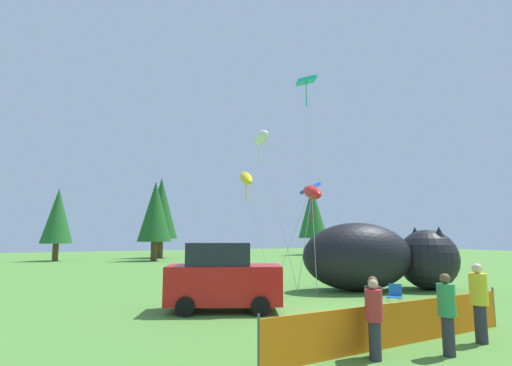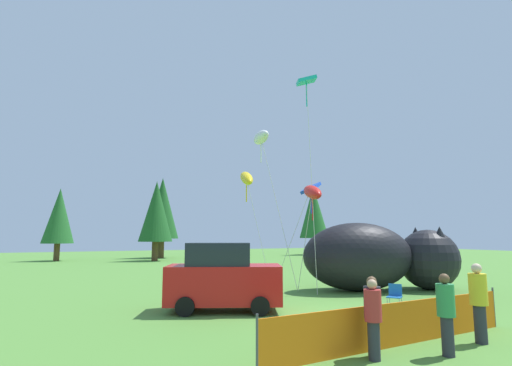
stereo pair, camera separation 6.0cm
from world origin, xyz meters
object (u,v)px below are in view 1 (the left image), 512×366
at_px(parked_car, 223,278).
at_px(spectator_in_white_shirt, 374,316).
at_px(spectator_in_red_shirt, 447,311).
at_px(kite_blue_box, 310,190).
at_px(kite_red_lizard, 312,192).
at_px(kite_yellow_hero, 246,178).
at_px(folding_chair, 395,294).
at_px(inflatable_cat, 377,259).
at_px(spectator_in_black_shirt, 374,312).
at_px(kite_teal_diamond, 306,85).
at_px(kite_white_ghost, 261,138).
at_px(spectator_in_grey_shirt, 479,299).

xyz_separation_m(parked_car, spectator_in_white_shirt, (0.87, -6.44, -0.22)).
distance_m(spectator_in_red_shirt, kite_blue_box, 12.10).
bearing_deg(kite_red_lizard, kite_yellow_hero, 107.75).
xyz_separation_m(folding_chair, inflatable_cat, (2.94, 3.96, 0.94)).
relative_size(parked_car, folding_chair, 4.90).
relative_size(parked_car, spectator_in_white_shirt, 2.59).
distance_m(inflatable_cat, spectator_in_black_shirt, 10.81).
xyz_separation_m(parked_car, kite_teal_diamond, (5.18, 2.42, 8.68)).
distance_m(parked_car, kite_red_lizard, 6.56).
relative_size(kite_yellow_hero, kite_blue_box, 1.20).
relative_size(parked_car, inflatable_cat, 0.55).
xyz_separation_m(spectator_in_white_shirt, spectator_in_red_shirt, (1.63, -0.47, 0.05)).
distance_m(inflatable_cat, kite_white_ghost, 8.23).
relative_size(inflatable_cat, spectator_in_grey_shirt, 4.12).
xyz_separation_m(inflatable_cat, spectator_in_red_shirt, (-5.96, -8.51, -0.51)).
height_order(spectator_in_grey_shirt, kite_yellow_hero, kite_yellow_hero).
bearing_deg(spectator_in_black_shirt, kite_red_lizard, 63.62).
distance_m(spectator_in_red_shirt, kite_yellow_hero, 14.19).
bearing_deg(kite_yellow_hero, spectator_in_grey_shirt, -88.76).
height_order(kite_red_lizard, kite_blue_box, kite_blue_box).
bearing_deg(parked_car, kite_white_ghost, 74.62).
height_order(inflatable_cat, kite_yellow_hero, kite_yellow_hero).
distance_m(spectator_in_grey_shirt, kite_red_lizard, 9.43).
bearing_deg(folding_chair, inflatable_cat, -160.82).
distance_m(spectator_in_red_shirt, kite_red_lizard, 10.09).
bearing_deg(folding_chair, parked_car, -57.54).
height_order(spectator_in_white_shirt, kite_red_lizard, kite_red_lizard).
height_order(inflatable_cat, spectator_in_white_shirt, inflatable_cat).
height_order(kite_blue_box, kite_teal_diamond, kite_teal_diamond).
xyz_separation_m(parked_car, spectator_in_grey_shirt, (4.10, -6.56, -0.09)).
relative_size(spectator_in_white_shirt, kite_red_lizard, 0.32).
relative_size(folding_chair, spectator_in_white_shirt, 0.53).
relative_size(spectator_in_white_shirt, kite_blue_box, 0.31).
relative_size(spectator_in_grey_shirt, kite_teal_diamond, 0.18).
distance_m(spectator_in_grey_shirt, kite_white_ghost, 12.98).
distance_m(parked_car, spectator_in_red_shirt, 7.36).
distance_m(spectator_in_black_shirt, kite_blue_box, 12.08).
distance_m(spectator_in_red_shirt, kite_white_ghost, 13.39).
relative_size(spectator_in_grey_shirt, spectator_in_white_shirt, 1.15).
relative_size(spectator_in_grey_shirt, spectator_in_red_shirt, 1.08).
distance_m(parked_car, folding_chair, 6.04).
bearing_deg(spectator_in_white_shirt, spectator_in_grey_shirt, -2.08).
height_order(folding_chair, kite_white_ghost, kite_white_ghost).
distance_m(folding_chair, spectator_in_grey_shirt, 4.45).
distance_m(parked_car, spectator_in_grey_shirt, 7.74).
distance_m(parked_car, kite_white_ghost, 8.81).
relative_size(spectator_in_red_shirt, kite_white_ghost, 0.22).
xyz_separation_m(kite_blue_box, kite_teal_diamond, (-1.09, -1.46, 4.90)).
bearing_deg(kite_red_lizard, spectator_in_grey_shirt, -97.17).
xyz_separation_m(kite_yellow_hero, kite_blue_box, (2.45, -2.53, -0.76)).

